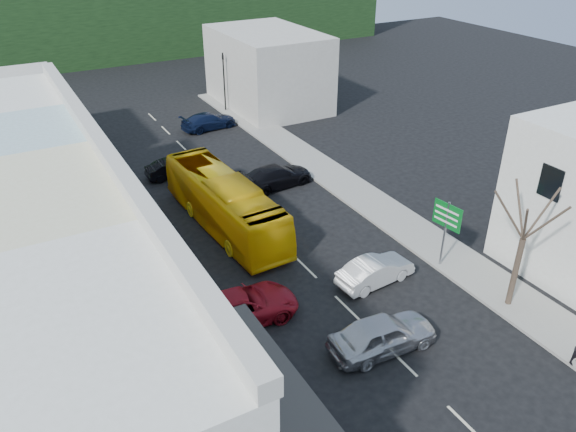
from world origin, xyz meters
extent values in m
plane|color=black|center=(0.00, 0.00, 0.00)|extent=(120.00, 120.00, 0.00)
cube|color=gray|center=(-7.50, 10.00, 0.07)|extent=(3.00, 52.00, 0.15)
cube|color=gray|center=(7.50, 10.00, 0.07)|extent=(3.00, 52.00, 0.15)
cube|color=#581F16|center=(-8.40, -5.50, 3.05)|extent=(1.30, 7.65, 0.08)
cube|color=beige|center=(-12.50, 3.00, 4.00)|extent=(7.00, 8.00, 8.00)
cube|color=maroon|center=(-8.40, 3.00, 3.05)|extent=(1.30, 6.80, 0.08)
cube|color=#95B6BC|center=(-12.50, 10.00, 4.00)|extent=(7.00, 6.00, 8.00)
cube|color=#195926|center=(-8.40, 10.00, 3.05)|extent=(1.30, 5.10, 0.08)
cube|color=silver|center=(-12.50, 16.50, 4.00)|extent=(7.00, 7.00, 8.00)
cube|color=#581F16|center=(-8.40, 16.50, 3.05)|extent=(1.30, 5.95, 0.08)
cube|color=#B7B2A8|center=(-12.00, 27.00, 3.00)|extent=(8.00, 10.00, 6.00)
cube|color=#B7B2A8|center=(11.00, 30.00, 3.50)|extent=(8.00, 12.00, 7.00)
cube|color=black|center=(0.00, 64.00, 6.00)|extent=(80.00, 24.00, 12.00)
imported|color=yellow|center=(-2.02, 10.16, 1.55)|extent=(3.11, 11.72, 3.10)
imported|color=#B8B8BD|center=(-0.30, -3.04, 0.70)|extent=(4.49, 2.04, 1.40)
imported|color=silver|center=(2.43, 1.14, 0.70)|extent=(4.55, 2.21, 1.40)
imported|color=maroon|center=(-4.80, 1.76, 0.70)|extent=(4.75, 2.31, 1.40)
imported|color=black|center=(3.28, 13.62, 0.70)|extent=(4.67, 2.32, 1.40)
imported|color=black|center=(-2.39, 18.57, 0.70)|extent=(4.41, 1.83, 1.40)
imported|color=black|center=(3.47, 26.56, 0.70)|extent=(4.68, 2.33, 1.40)
imported|color=black|center=(-8.50, 2.38, 1.00)|extent=(0.45, 0.63, 1.70)
camera|label=1|loc=(-12.90, -17.46, 17.05)|focal=35.00mm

